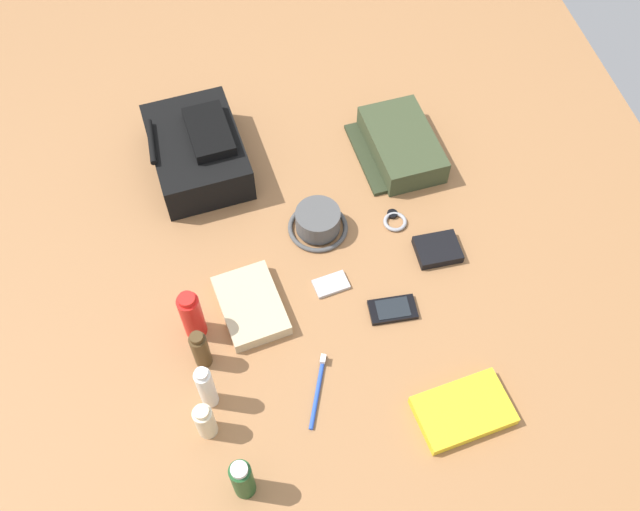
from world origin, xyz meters
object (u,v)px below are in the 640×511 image
object	(u,v)px
shampoo_bottle	(242,479)
wallet	(438,249)
bucket_hat	(318,222)
media_player	(331,284)
cologne_bottle	(201,350)
sunscreen_spray	(192,315)
toothbrush	(318,387)
backpack	(198,150)
toothpaste_tube	(206,387)
toiletry_pouch	(400,145)
lotion_bottle	(205,421)
paperback_novel	(463,411)
wristwatch	(395,221)
folded_towel	(251,306)
cell_phone	(393,309)

from	to	relation	value
shampoo_bottle	wallet	bearing A→B (deg)	-50.00
bucket_hat	media_player	xyz separation A→B (m)	(-0.17, 0.00, -0.02)
bucket_hat	wallet	size ratio (longest dim) A/B	1.42
shampoo_bottle	cologne_bottle	distance (m)	0.31
sunscreen_spray	toothbrush	distance (m)	0.33
backpack	shampoo_bottle	size ratio (longest dim) A/B	2.46
toothpaste_tube	toothbrush	size ratio (longest dim) A/B	0.91
toiletry_pouch	lotion_bottle	size ratio (longest dim) A/B	2.43
paperback_novel	wristwatch	size ratio (longest dim) A/B	3.13
media_player	folded_towel	world-z (taller)	folded_towel
bucket_hat	folded_towel	size ratio (longest dim) A/B	0.78
cologne_bottle	wristwatch	size ratio (longest dim) A/B	1.81
shampoo_bottle	toothpaste_tube	xyz separation A→B (m)	(0.21, 0.05, 0.01)
wallet	folded_towel	bearing A→B (deg)	97.02
lotion_bottle	paperback_novel	distance (m)	0.56
toiletry_pouch	wristwatch	xyz separation A→B (m)	(-0.22, 0.08, -0.03)
bucket_hat	lotion_bottle	size ratio (longest dim) A/B	1.33
toiletry_pouch	toothpaste_tube	world-z (taller)	toothpaste_tube
backpack	toiletry_pouch	bearing A→B (deg)	-98.18
backpack	shampoo_bottle	bearing A→B (deg)	178.82
toothpaste_tube	cell_phone	bearing A→B (deg)	-74.08
cologne_bottle	folded_towel	xyz separation A→B (m)	(0.11, -0.13, -0.04)
paperback_novel	folded_towel	distance (m)	0.55
wristwatch	wallet	size ratio (longest dim) A/B	0.65
toothbrush	paperback_novel	bearing A→B (deg)	-112.93
toothpaste_tube	cell_phone	world-z (taller)	toothpaste_tube
sunscreen_spray	lotion_bottle	bearing A→B (deg)	179.01
cologne_bottle	sunscreen_spray	bearing A→B (deg)	5.21
cologne_bottle	folded_towel	bearing A→B (deg)	-49.36
backpack	cologne_bottle	bearing A→B (deg)	173.60
backpack	lotion_bottle	size ratio (longest dim) A/B	3.00
folded_towel	cologne_bottle	bearing A→B (deg)	130.64
media_player	folded_towel	distance (m)	0.21
backpack	cologne_bottle	world-z (taller)	backpack
toothpaste_tube	cologne_bottle	world-z (taller)	toothpaste_tube
backpack	folded_towel	size ratio (longest dim) A/B	1.77
cell_phone	folded_towel	size ratio (longest dim) A/B	0.58
shampoo_bottle	wristwatch	xyz separation A→B (m)	(0.59, -0.49, -0.06)
lotion_bottle	cell_phone	size ratio (longest dim) A/B	1.01
toiletry_pouch	cologne_bottle	distance (m)	0.80
sunscreen_spray	cologne_bottle	bearing A→B (deg)	-174.79
toothpaste_tube	media_player	world-z (taller)	toothpaste_tube
toiletry_pouch	folded_towel	distance (m)	0.63
cell_phone	toothbrush	bearing A→B (deg)	125.37
wristwatch	shampoo_bottle	bearing A→B (deg)	140.41
bucket_hat	shampoo_bottle	xyz separation A→B (m)	(-0.62, 0.29, 0.04)
toiletry_pouch	folded_towel	xyz separation A→B (m)	(-0.40, 0.48, -0.02)
toiletry_pouch	cell_phone	world-z (taller)	toiletry_pouch
shampoo_bottle	wristwatch	distance (m)	0.77
media_player	wristwatch	xyz separation A→B (m)	(0.15, -0.21, 0.00)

